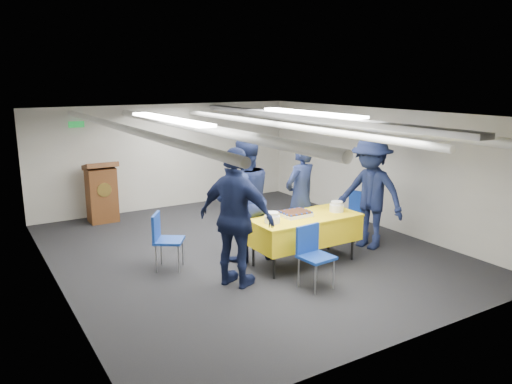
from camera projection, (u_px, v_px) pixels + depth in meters
ground at (246, 250)px, 8.46m from camera, size 7.00×7.00×0.00m
room_shell at (238, 141)px, 8.44m from camera, size 6.00×7.00×2.30m
serving_table at (304, 229)px, 7.77m from camera, size 1.74×0.82×0.77m
sheet_cake at (295, 214)px, 7.72m from camera, size 0.46×0.35×0.08m
plate_stack_left at (272, 218)px, 7.35m from camera, size 0.23×0.23×0.16m
plate_stack_right at (337, 207)px, 7.97m from camera, size 0.23×0.23×0.17m
podium at (102, 192)px, 10.05m from camera, size 0.62×0.53×1.25m
chair_near at (312, 250)px, 6.91m from camera, size 0.46×0.46×0.87m
chair_right at (356, 210)px, 8.96m from camera, size 0.53×0.53×0.87m
chair_left at (163, 235)px, 7.55m from camera, size 0.58×0.58×0.87m
sailor_a at (300, 197)px, 8.33m from camera, size 0.76×0.60×1.83m
sailor_b at (244, 199)px, 7.85m from camera, size 1.03×0.84×1.98m
sailor_c at (236, 218)px, 6.84m from camera, size 0.99×1.23×1.96m
sailor_d at (370, 193)px, 8.43m from camera, size 1.03×1.39×1.92m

